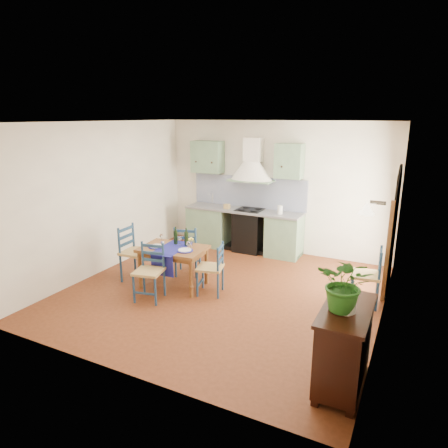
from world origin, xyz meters
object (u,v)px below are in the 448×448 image
at_px(sideboard, 344,344).
at_px(potted_plant, 346,284).
at_px(chair_near, 150,271).
at_px(dining_table, 173,252).

height_order(sideboard, potted_plant, potted_plant).
bearing_deg(chair_near, potted_plant, -15.84).
bearing_deg(sideboard, potted_plant, -106.29).
bearing_deg(potted_plant, sideboard, 73.71).
relative_size(chair_near, sideboard, 0.87).
bearing_deg(dining_table, chair_near, -95.90).
bearing_deg(dining_table, sideboard, -24.52).
relative_size(dining_table, chair_near, 1.26).
bearing_deg(dining_table, potted_plant, -25.72).
distance_m(dining_table, sideboard, 3.45).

